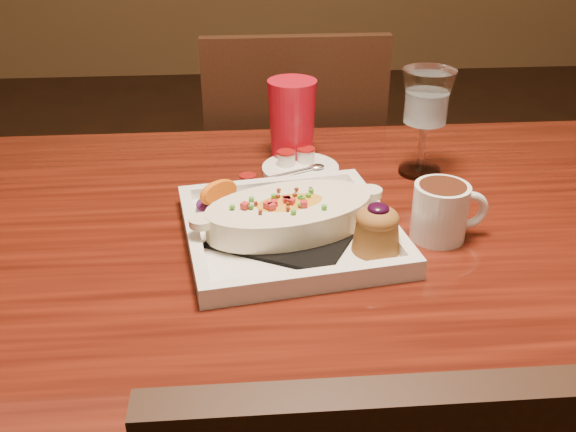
{
  "coord_description": "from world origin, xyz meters",
  "views": [
    {
      "loc": [
        -0.12,
        -0.82,
        1.23
      ],
      "look_at": [
        -0.05,
        0.03,
        0.77
      ],
      "focal_mm": 40.0,
      "sensor_mm": 36.0,
      "label": 1
    }
  ],
  "objects": [
    {
      "name": "creamer_loose",
      "position": [
        -0.11,
        0.18,
        0.76
      ],
      "size": [
        0.03,
        0.03,
        0.02
      ],
      "color": "white",
      "rests_on": "table"
    },
    {
      "name": "red_tumbler",
      "position": [
        -0.03,
        0.3,
        0.82
      ],
      "size": [
        0.09,
        0.09,
        0.15
      ],
      "primitive_type": "cone",
      "color": "red",
      "rests_on": "table"
    },
    {
      "name": "coffee_mug",
      "position": [
        0.17,
        -0.02,
        0.8
      ],
      "size": [
        0.11,
        0.08,
        0.09
      ],
      "rotation": [
        0.0,
        0.0,
        0.04
      ],
      "color": "white",
      "rests_on": "table"
    },
    {
      "name": "chair_far",
      "position": [
        -0.0,
        0.63,
        0.51
      ],
      "size": [
        0.42,
        0.42,
        0.93
      ],
      "rotation": [
        0.0,
        0.0,
        3.14
      ],
      "color": "black",
      "rests_on": "floor"
    },
    {
      "name": "goblet",
      "position": [
        0.2,
        0.21,
        0.88
      ],
      "size": [
        0.09,
        0.09,
        0.19
      ],
      "color": "silver",
      "rests_on": "table"
    },
    {
      "name": "plate",
      "position": [
        -0.05,
        -0.0,
        0.78
      ],
      "size": [
        0.34,
        0.34,
        0.08
      ],
      "rotation": [
        0.0,
        0.0,
        0.15
      ],
      "color": "white",
      "rests_on": "table"
    },
    {
      "name": "saucer",
      "position": [
        -0.02,
        0.23,
        0.76
      ],
      "size": [
        0.14,
        0.14,
        0.09
      ],
      "color": "white",
      "rests_on": "table"
    },
    {
      "name": "table",
      "position": [
        0.0,
        0.0,
        0.65
      ],
      "size": [
        1.5,
        0.9,
        0.75
      ],
      "color": "maroon",
      "rests_on": "floor"
    }
  ]
}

